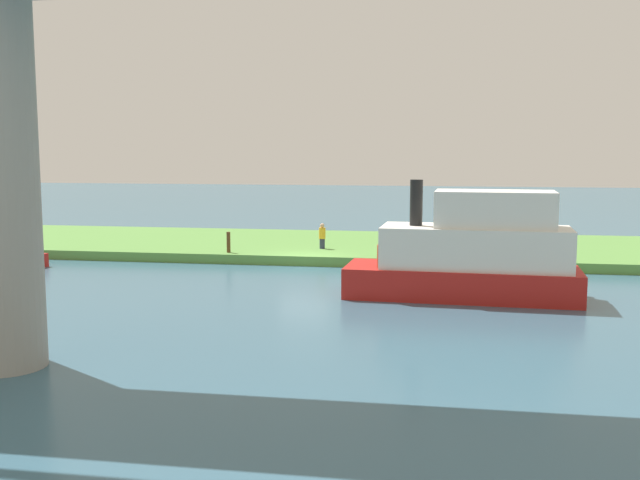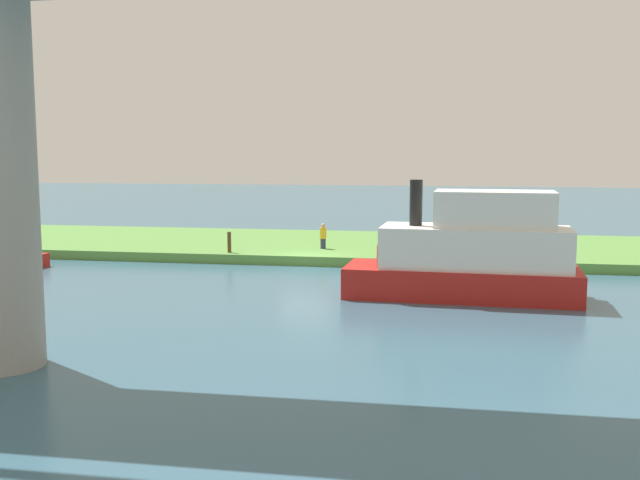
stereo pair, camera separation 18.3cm
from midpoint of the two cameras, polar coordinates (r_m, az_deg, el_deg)
The scene contains 7 objects.
ground_plane at distance 37.82m, azimuth -1.35°, elevation -2.03°, with size 160.00×160.00×0.00m, color #386075.
grassy_bank at distance 43.63m, azimuth 0.14°, elevation -0.47°, with size 80.00×12.00×0.50m, color #5B9342.
person_on_bank at distance 40.62m, azimuth 0.04°, elevation 0.32°, with size 0.46×0.46×1.39m.
mooring_post at distance 39.42m, azimuth -7.15°, elevation -0.17°, with size 0.20×0.20×1.09m, color brown.
pontoon_yellow at distance 30.30m, azimuth 11.24°, elevation -1.11°, with size 9.37×3.51×4.72m.
skiff_small at distance 41.04m, azimuth -23.43°, elevation -1.16°, with size 4.57×2.15×1.47m.
motorboat_white at distance 35.32m, azimuth 13.91°, elevation -2.00°, with size 4.75×2.34×1.52m.
Camera 1 is at (-7.00, 36.68, 6.02)m, focal length 41.82 mm.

